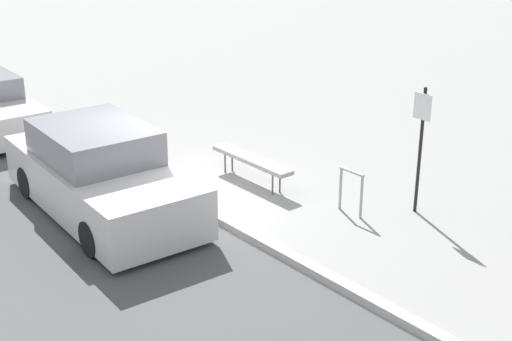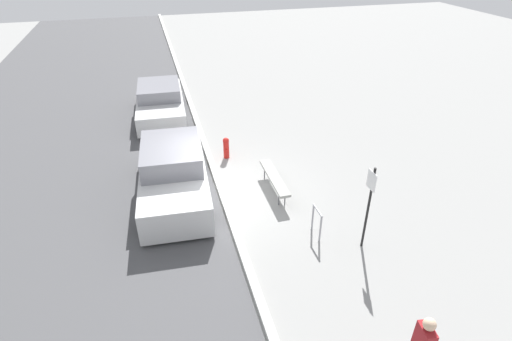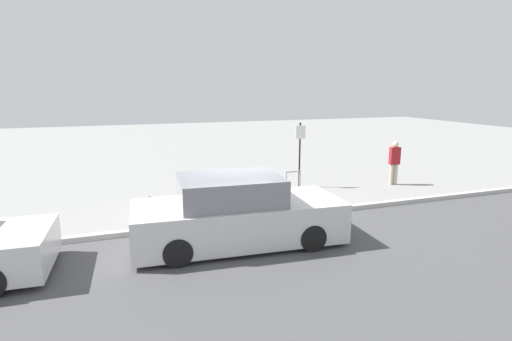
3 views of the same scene
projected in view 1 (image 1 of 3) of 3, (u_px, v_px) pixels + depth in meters
The scene contains 7 objects.
ground_plane at pixel (180, 200), 13.35m from camera, with size 60.00×60.00×0.00m, color gray.
curb at pixel (180, 197), 13.32m from camera, with size 60.00×0.20×0.13m.
bench at pixel (252, 160), 13.99m from camera, with size 2.11×0.34×0.52m.
bike_rack at pixel (351, 188), 12.61m from camera, with size 0.55×0.06×0.83m.
sign_post at pixel (421, 139), 12.37m from camera, with size 0.36×0.08×2.30m.
fire_hydrant at pixel (143, 142), 15.16m from camera, with size 0.36×0.22×0.77m.
parked_car_near at pixel (100, 175), 12.64m from camera, with size 4.77×2.17×1.58m.
Camera 1 is at (10.31, -6.72, 5.39)m, focal length 50.00 mm.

